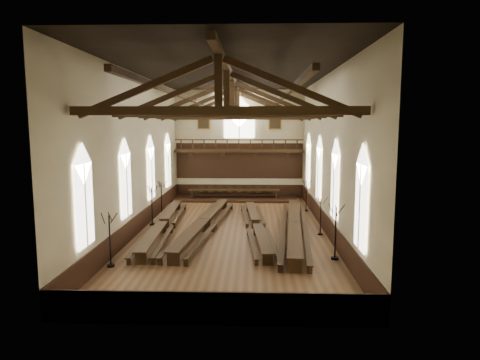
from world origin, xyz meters
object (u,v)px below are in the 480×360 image
(candelabrum_right_far, at_px, (306,202))
(refectory_row_d, at_px, (295,225))
(dais, at_px, (234,199))
(candelabrum_left_near, at_px, (110,250))
(refectory_row_a, at_px, (163,223))
(refectory_row_c, at_px, (256,224))
(candelabrum_left_mid, at_px, (152,213))
(high_table, at_px, (234,191))
(candelabrum_left_far, at_px, (162,205))
(candelabrum_right_mid, at_px, (320,223))
(refectory_row_b, at_px, (205,222))
(candelabrum_right_near, at_px, (335,243))

(candelabrum_right_far, bearing_deg, refectory_row_d, -102.32)
(dais, distance_m, candelabrum_left_near, 19.17)
(refectory_row_d, relative_size, candelabrum_left_near, 5.63)
(refectory_row_a, xyz_separation_m, candelabrum_right_far, (10.05, 6.73, 0.22))
(refectory_row_c, relative_size, refectory_row_d, 0.91)
(refectory_row_c, bearing_deg, candelabrum_left_mid, 167.58)
(high_table, height_order, candelabrum_right_far, candelabrum_right_far)
(candelabrum_left_far, distance_m, candelabrum_right_mid, 12.24)
(candelabrum_right_mid, bearing_deg, dais, 116.29)
(dais, distance_m, candelabrum_left_mid, 11.19)
(refectory_row_d, distance_m, candelabrum_left_near, 11.55)
(refectory_row_d, relative_size, candelabrum_left_mid, 5.49)
(candelabrum_left_far, bearing_deg, refectory_row_c, -32.79)
(refectory_row_d, bearing_deg, refectory_row_b, 173.06)
(refectory_row_c, distance_m, candelabrum_right_far, 7.91)
(refectory_row_b, height_order, candelabrum_right_mid, candelabrum_right_mid)
(candelabrum_right_mid, xyz_separation_m, candelabrum_right_far, (-0.00, 7.40, 0.02))
(dais, relative_size, high_table, 1.38)
(refectory_row_b, distance_m, candelabrum_left_near, 8.16)
(refectory_row_a, distance_m, refectory_row_c, 6.05)
(refectory_row_a, bearing_deg, candelabrum_right_mid, -3.82)
(refectory_row_d, relative_size, candelabrum_right_near, 5.27)
(refectory_row_d, bearing_deg, candelabrum_right_near, -72.46)
(dais, bearing_deg, candelabrum_right_far, -37.99)
(dais, xyz_separation_m, candelabrum_left_mid, (-5.15, -9.91, 0.74))
(candelabrum_right_mid, relative_size, candelabrum_right_far, 0.98)
(high_table, bearing_deg, candelabrum_left_mid, -117.44)
(refectory_row_c, xyz_separation_m, refectory_row_d, (2.41, -0.44, 0.10))
(candelabrum_left_mid, relative_size, candelabrum_left_far, 1.03)
(candelabrum_right_far, bearing_deg, candelabrum_left_far, -168.54)
(high_table, bearing_deg, candelabrum_left_near, -105.58)
(refectory_row_d, height_order, candelabrum_left_near, candelabrum_left_near)
(candelabrum_right_near, bearing_deg, candelabrum_right_far, 90.00)
(refectory_row_d, bearing_deg, candelabrum_right_far, 77.68)
(refectory_row_a, distance_m, candelabrum_left_far, 4.61)
(dais, relative_size, candelabrum_left_near, 4.23)
(refectory_row_b, height_order, refectory_row_c, refectory_row_b)
(refectory_row_b, height_order, candelabrum_left_mid, candelabrum_left_mid)
(refectory_row_d, relative_size, dais, 1.33)
(dais, height_order, candelabrum_right_far, candelabrum_right_far)
(high_table, xyz_separation_m, candelabrum_left_mid, (-5.15, -9.91, -0.01))
(dais, bearing_deg, refectory_row_b, -97.06)
(refectory_row_c, height_order, candelabrum_left_near, candelabrum_left_near)
(refectory_row_b, bearing_deg, candelabrum_left_mid, 160.88)
(candelabrum_left_near, bearing_deg, candelabrum_left_far, 90.00)
(refectory_row_b, xyz_separation_m, candelabrum_right_near, (7.34, -5.72, 0.30))
(candelabrum_right_mid, bearing_deg, high_table, 116.29)
(refectory_row_d, distance_m, high_table, 12.69)
(refectory_row_b, xyz_separation_m, candelabrum_left_near, (-3.76, -7.24, 0.24))
(refectory_row_d, xyz_separation_m, candelabrum_right_near, (1.59, -5.02, 0.28))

